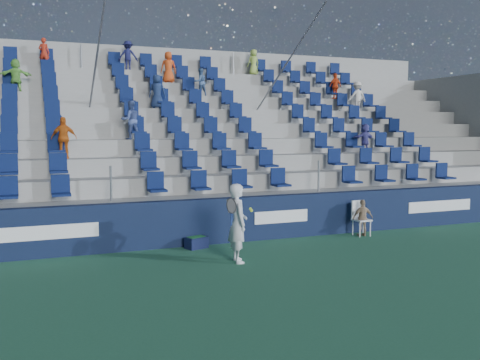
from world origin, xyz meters
The scene contains 7 objects.
ground centered at (0.00, 0.00, 0.00)m, with size 70.00×70.00×0.00m, color #2B6646.
sponsor_wall centered at (0.00, 3.15, 0.60)m, with size 24.00×0.32×1.20m.
grandstand centered at (0.00, 8.24, 2.14)m, with size 24.00×8.17×6.63m.
tennis_player centered at (-0.53, 1.07, 0.90)m, with size 0.69×0.71×1.80m.
line_judge_chair centered at (3.81, 2.65, 0.56)m, with size 0.46×0.48×0.99m.
line_judge centered at (3.81, 2.50, 0.52)m, with size 0.61×0.25×1.04m, color tan.
ball_bin centered at (-1.01, 2.75, 0.16)m, with size 0.62×0.50×0.30m.
Camera 1 is at (-4.87, -10.10, 3.06)m, focal length 40.00 mm.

